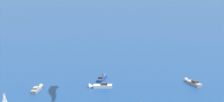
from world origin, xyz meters
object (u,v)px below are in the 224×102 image
Objects in this scene: motorboat_inshore at (100,86)px; motorboat_trailing at (192,82)px; motorboat_offshore at (102,78)px; motorboat_near_centre at (37,89)px.

motorboat_inshore is 1.01× the size of motorboat_trailing.
motorboat_inshore is 13.04m from motorboat_offshore.
motorboat_offshore is 0.97× the size of motorboat_trailing.
motorboat_trailing reaches higher than motorboat_offshore.
motorboat_inshore is at bearing 75.92° from motorboat_offshore.
motorboat_offshore is (-31.81, -11.17, 0.07)m from motorboat_near_centre.
motorboat_trailing is at bearing 176.31° from motorboat_inshore.
motorboat_trailing is (-73.64, 4.38, 0.08)m from motorboat_near_centre.
motorboat_offshore is at bearing -160.65° from motorboat_near_centre.
motorboat_near_centre is 0.93× the size of motorboat_offshore.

